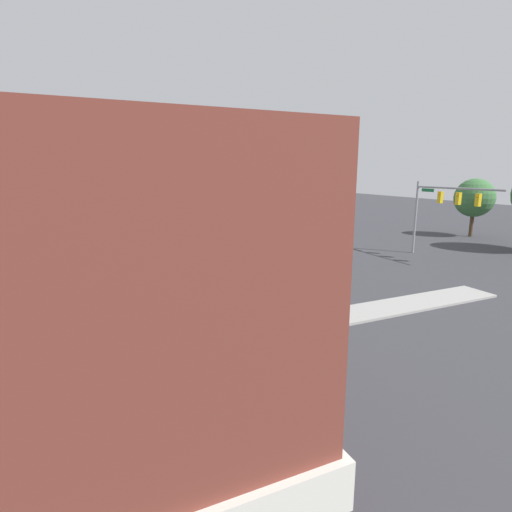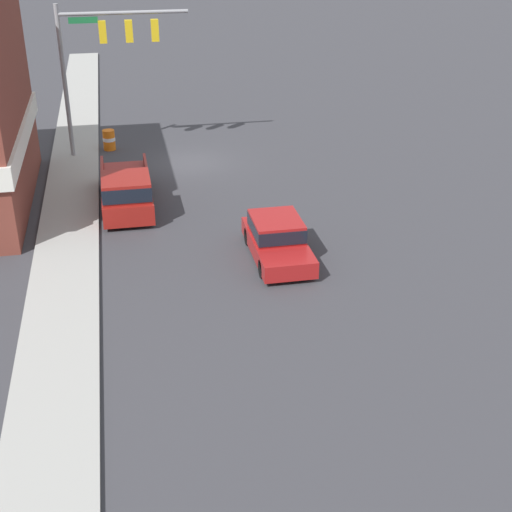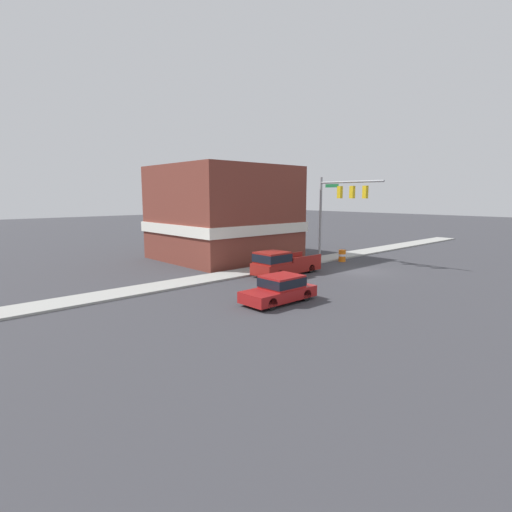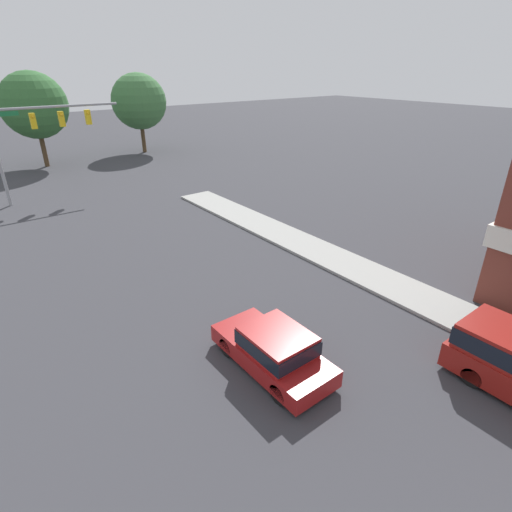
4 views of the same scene
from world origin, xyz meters
TOP-DOWN VIEW (x-y plane):
  - far_signal_assembly at (-3.01, 35.99)m, footprint 8.82×0.49m
  - car_lead at (-2.06, 11.25)m, footprint 1.93×4.46m
  - pickup_truck_parked at (3.26, 5.60)m, footprint 2.07×5.74m
  - church_steeple at (-16.70, 31.58)m, footprint 2.31×2.31m
  - backdrop_tree_left_far at (-10.55, 50.16)m, footprint 4.65×4.65m

SIDE VIEW (x-z plane):
  - car_lead at x=-2.06m, z-range 0.03..1.54m
  - pickup_truck_parked at x=3.26m, z-range -0.01..1.85m
  - backdrop_tree_left_far at x=-10.55m, z-range 1.20..8.27m
  - church_steeple at x=-16.70m, z-range 0.21..9.40m
  - far_signal_assembly at x=-3.01m, z-range 1.70..8.69m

